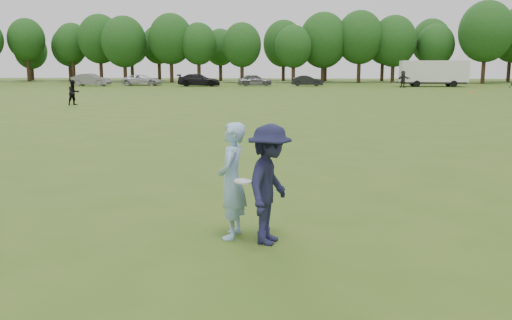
# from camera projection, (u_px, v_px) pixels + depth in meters

# --- Properties ---
(ground) EXTENTS (200.00, 200.00, 0.00)m
(ground) POSITION_uv_depth(u_px,v_px,m) (307.00, 225.00, 9.30)
(ground) COLOR #385718
(ground) RESTS_ON ground
(thrower) EXTENTS (0.50, 0.71, 1.84)m
(thrower) POSITION_uv_depth(u_px,v_px,m) (232.00, 181.00, 8.51)
(thrower) COLOR #96BEE8
(thrower) RESTS_ON ground
(defender) EXTENTS (0.96, 1.33, 1.85)m
(defender) POSITION_uv_depth(u_px,v_px,m) (270.00, 184.00, 8.23)
(defender) COLOR #191A38
(defender) RESTS_ON ground
(player_far_a) EXTENTS (1.01, 1.04, 1.68)m
(player_far_a) POSITION_uv_depth(u_px,v_px,m) (73.00, 93.00, 36.58)
(player_far_a) COLOR black
(player_far_a) RESTS_ON ground
(player_far_d) EXTENTS (1.88, 1.51, 2.01)m
(player_far_d) POSITION_uv_depth(u_px,v_px,m) (403.00, 79.00, 64.34)
(player_far_d) COLOR #282828
(player_far_d) RESTS_ON ground
(car_b) EXTENTS (4.84, 1.80, 1.58)m
(car_b) POSITION_uv_depth(u_px,v_px,m) (91.00, 80.00, 69.03)
(car_b) COLOR slate
(car_b) RESTS_ON ground
(car_c) EXTENTS (5.28, 2.72, 1.42)m
(car_c) POSITION_uv_depth(u_px,v_px,m) (143.00, 80.00, 70.51)
(car_c) COLOR silver
(car_c) RESTS_ON ground
(car_d) EXTENTS (5.51, 2.62, 1.55)m
(car_d) POSITION_uv_depth(u_px,v_px,m) (199.00, 80.00, 68.34)
(car_d) COLOR black
(car_d) RESTS_ON ground
(car_e) EXTENTS (4.58, 2.30, 1.50)m
(car_e) POSITION_uv_depth(u_px,v_px,m) (255.00, 80.00, 69.24)
(car_e) COLOR slate
(car_e) RESTS_ON ground
(car_f) EXTENTS (4.10, 1.59, 1.33)m
(car_f) POSITION_uv_depth(u_px,v_px,m) (307.00, 81.00, 68.86)
(car_f) COLOR black
(car_f) RESTS_ON ground
(field_cone) EXTENTS (0.28, 0.28, 0.30)m
(field_cone) POSITION_uv_depth(u_px,v_px,m) (473.00, 92.00, 51.79)
(field_cone) COLOR #E9560C
(field_cone) RESTS_ON ground
(disc_in_play) EXTENTS (0.29, 0.29, 0.05)m
(disc_in_play) POSITION_uv_depth(u_px,v_px,m) (243.00, 181.00, 8.16)
(disc_in_play) COLOR white
(disc_in_play) RESTS_ON ground
(cargo_trailer) EXTENTS (9.00, 2.75, 3.20)m
(cargo_trailer) POSITION_uv_depth(u_px,v_px,m) (433.00, 72.00, 66.84)
(cargo_trailer) COLOR white
(cargo_trailer) RESTS_ON ground
(treeline) EXTENTS (130.35, 18.39, 11.74)m
(treeline) POSITION_uv_depth(u_px,v_px,m) (323.00, 41.00, 83.42)
(treeline) COLOR #332114
(treeline) RESTS_ON ground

